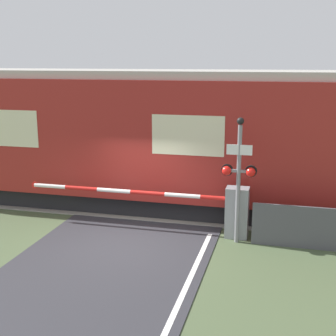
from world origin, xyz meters
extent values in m
plane|color=#475638|center=(0.00, 0.00, 0.00)|extent=(80.00, 80.00, 0.00)
cube|color=gray|center=(0.00, 3.20, 0.01)|extent=(36.00, 3.20, 0.03)
cube|color=#595451|center=(0.00, 2.48, 0.08)|extent=(36.00, 0.08, 0.10)
cube|color=#595451|center=(0.00, 3.92, 0.08)|extent=(36.00, 0.08, 0.10)
cube|color=black|center=(1.25, 3.20, 0.30)|extent=(18.77, 2.66, 0.60)
cube|color=maroon|center=(1.25, 3.20, 2.34)|extent=(20.40, 3.13, 3.49)
cube|color=#ADA89E|center=(1.25, 3.20, 4.21)|extent=(19.99, 2.88, 0.24)
cube|color=beige|center=(1.25, 1.62, 2.61)|extent=(2.04, 0.02, 1.12)
cube|color=beige|center=(-4.36, 1.62, 2.61)|extent=(2.04, 0.02, 1.12)
cube|color=gray|center=(2.72, 1.04, 0.68)|extent=(0.60, 0.44, 1.37)
cylinder|color=gray|center=(2.72, 1.04, 1.05)|extent=(0.16, 0.16, 0.18)
cylinder|color=red|center=(2.23, 1.04, 1.05)|extent=(0.99, 0.11, 0.11)
cylinder|color=white|center=(1.24, 1.04, 1.05)|extent=(0.99, 0.11, 0.11)
cylinder|color=red|center=(0.25, 1.04, 1.05)|extent=(0.99, 0.11, 0.11)
cylinder|color=white|center=(-0.74, 1.04, 1.05)|extent=(0.99, 0.11, 0.11)
cylinder|color=red|center=(-1.73, 1.04, 1.05)|extent=(0.99, 0.11, 0.11)
cylinder|color=white|center=(-2.72, 1.04, 1.05)|extent=(0.99, 0.11, 0.11)
cylinder|color=red|center=(-3.21, 1.04, 1.05)|extent=(0.20, 0.02, 0.20)
cylinder|color=gray|center=(2.77, 0.69, 1.53)|extent=(0.11, 0.11, 3.07)
cube|color=gray|center=(2.77, 0.69, 1.90)|extent=(0.72, 0.07, 0.07)
sphere|color=red|center=(2.47, 0.64, 1.90)|extent=(0.24, 0.24, 0.24)
sphere|color=red|center=(3.07, 0.64, 1.90)|extent=(0.24, 0.24, 0.24)
cylinder|color=black|center=(2.47, 0.75, 1.90)|extent=(0.30, 0.06, 0.30)
cylinder|color=black|center=(3.07, 0.75, 1.90)|extent=(0.30, 0.06, 0.30)
cube|color=white|center=(2.77, 0.65, 2.46)|extent=(0.64, 0.02, 0.26)
sphere|color=black|center=(2.77, 0.69, 3.17)|extent=(0.18, 0.18, 0.18)
cube|color=#4C4C51|center=(5.16, 0.68, 0.55)|extent=(4.01, 0.06, 1.10)
camera|label=1|loc=(3.86, -10.85, 4.66)|focal=50.00mm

